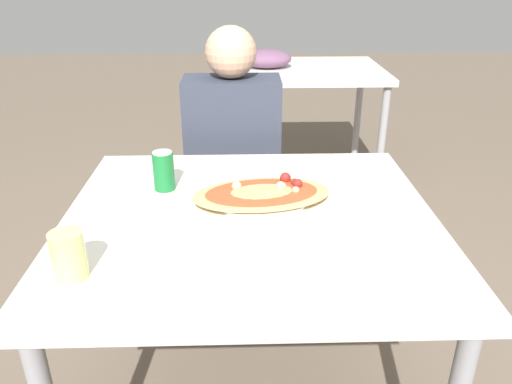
% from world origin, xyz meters
% --- Properties ---
extents(dining_table, '(1.06, 0.96, 0.75)m').
position_xyz_m(dining_table, '(0.00, 0.00, 0.68)').
color(dining_table, silver).
rests_on(dining_table, ground_plane).
extents(chair_far_seated, '(0.40, 0.40, 0.86)m').
position_xyz_m(chair_far_seated, '(-0.06, 0.81, 0.49)').
color(chair_far_seated, '#4C4C4C').
rests_on(chair_far_seated, ground_plane).
extents(person_seated, '(0.39, 0.24, 1.19)m').
position_xyz_m(person_seated, '(-0.06, 0.70, 0.69)').
color(person_seated, '#2D2D38').
rests_on(person_seated, ground_plane).
extents(pizza_main, '(0.44, 0.29, 0.06)m').
position_xyz_m(pizza_main, '(0.04, 0.09, 0.77)').
color(pizza_main, white).
rests_on(pizza_main, dining_table).
extents(soda_can, '(0.07, 0.07, 0.12)m').
position_xyz_m(soda_can, '(-0.27, 0.19, 0.82)').
color(soda_can, '#197233').
rests_on(soda_can, dining_table).
extents(drink_glass, '(0.08, 0.08, 0.12)m').
position_xyz_m(drink_glass, '(-0.41, -0.29, 0.81)').
color(drink_glass, '#E0DB7F').
rests_on(drink_glass, dining_table).
extents(background_table, '(1.10, 0.80, 0.87)m').
position_xyz_m(background_table, '(0.33, 2.08, 0.70)').
color(background_table, silver).
rests_on(background_table, ground_plane).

